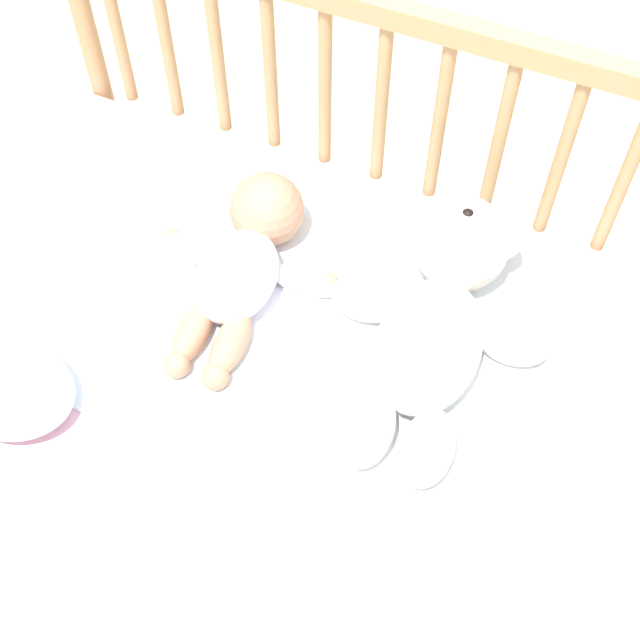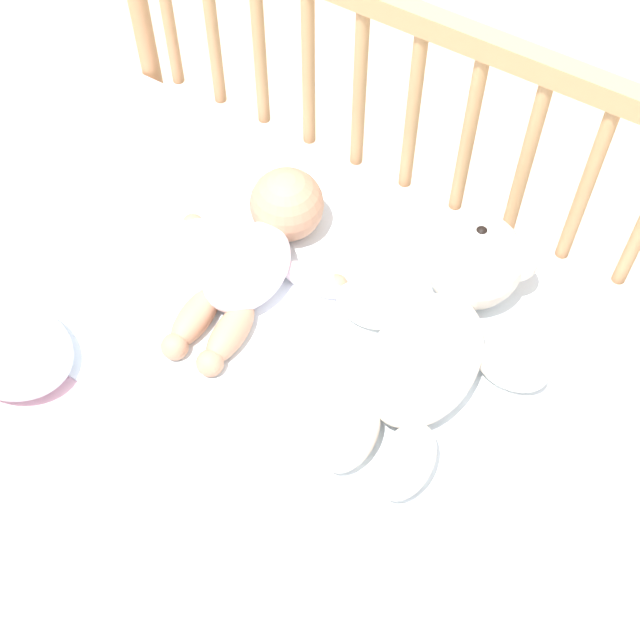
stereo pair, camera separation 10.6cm
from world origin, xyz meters
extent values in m
plane|color=#C6B293|center=(0.00, 0.00, 0.00)|extent=(12.00, 12.00, 0.00)
cube|color=#EDB7C6|center=(0.00, 0.00, 0.25)|extent=(1.24, 0.69, 0.50)
cylinder|color=tan|center=(-0.60, 0.37, 0.43)|extent=(0.04, 0.04, 0.86)
cube|color=tan|center=(0.00, 0.37, 0.84)|extent=(1.20, 0.03, 0.04)
cylinder|color=tan|center=(-0.53, 0.37, 0.66)|extent=(0.02, 0.02, 0.32)
cylinder|color=tan|center=(-0.44, 0.37, 0.66)|extent=(0.02, 0.02, 0.32)
cylinder|color=tan|center=(-0.34, 0.37, 0.66)|extent=(0.02, 0.02, 0.32)
cylinder|color=tan|center=(-0.24, 0.37, 0.66)|extent=(0.02, 0.02, 0.32)
cylinder|color=tan|center=(-0.15, 0.37, 0.66)|extent=(0.02, 0.02, 0.32)
cylinder|color=tan|center=(-0.05, 0.37, 0.66)|extent=(0.02, 0.02, 0.32)
cylinder|color=tan|center=(0.05, 0.37, 0.66)|extent=(0.02, 0.02, 0.32)
cylinder|color=tan|center=(0.15, 0.37, 0.66)|extent=(0.02, 0.02, 0.32)
cylinder|color=tan|center=(0.24, 0.37, 0.66)|extent=(0.02, 0.02, 0.32)
cylinder|color=tan|center=(0.34, 0.37, 0.66)|extent=(0.02, 0.02, 0.32)
cube|color=white|center=(0.03, 0.04, 0.51)|extent=(0.83, 0.56, 0.01)
ellipsoid|color=silver|center=(0.16, 0.05, 0.55)|extent=(0.17, 0.25, 0.09)
sphere|color=silver|center=(0.15, 0.22, 0.58)|extent=(0.15, 0.15, 0.15)
sphere|color=beige|center=(0.15, 0.22, 0.62)|extent=(0.06, 0.06, 0.06)
sphere|color=black|center=(0.15, 0.22, 0.64)|extent=(0.02, 0.02, 0.02)
sphere|color=silver|center=(0.08, 0.24, 0.58)|extent=(0.06, 0.06, 0.06)
sphere|color=silver|center=(0.20, 0.25, 0.58)|extent=(0.06, 0.06, 0.06)
ellipsoid|color=silver|center=(0.04, 0.09, 0.54)|extent=(0.11, 0.08, 0.07)
ellipsoid|color=silver|center=(0.27, 0.11, 0.54)|extent=(0.11, 0.08, 0.07)
ellipsoid|color=silver|center=(0.13, -0.11, 0.54)|extent=(0.08, 0.12, 0.07)
ellipsoid|color=silver|center=(0.21, -0.11, 0.54)|extent=(0.08, 0.12, 0.07)
ellipsoid|color=white|center=(-0.15, 0.05, 0.55)|extent=(0.14, 0.18, 0.09)
sphere|color=tan|center=(-0.16, 0.17, 0.56)|extent=(0.12, 0.12, 0.12)
ellipsoid|color=white|center=(-0.25, 0.08, 0.53)|extent=(0.12, 0.05, 0.04)
ellipsoid|color=white|center=(-0.06, 0.09, 0.53)|extent=(0.12, 0.05, 0.04)
sphere|color=tan|center=(-0.29, 0.08, 0.53)|extent=(0.04, 0.04, 0.04)
sphere|color=tan|center=(-0.03, 0.10, 0.53)|extent=(0.04, 0.04, 0.04)
ellipsoid|color=tan|center=(-0.18, -0.06, 0.53)|extent=(0.06, 0.12, 0.05)
ellipsoid|color=tan|center=(-0.11, -0.06, 0.53)|extent=(0.06, 0.12, 0.05)
sphere|color=tan|center=(-0.17, -0.12, 0.53)|extent=(0.04, 0.04, 0.04)
sphere|color=tan|center=(-0.11, -0.12, 0.53)|extent=(0.04, 0.04, 0.04)
ellipsoid|color=silver|center=(-0.37, -0.26, 0.53)|extent=(0.20, 0.16, 0.06)
camera|label=1|loc=(0.29, -0.65, 1.65)|focal=50.00mm
camera|label=2|loc=(0.38, -0.60, 1.65)|focal=50.00mm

